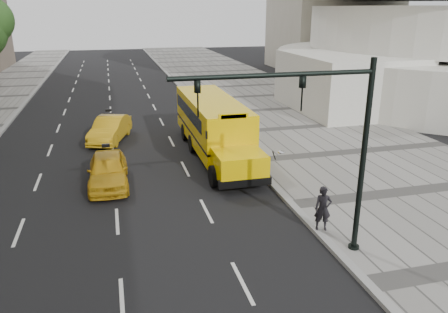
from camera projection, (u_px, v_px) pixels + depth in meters
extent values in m
plane|color=black|center=(135.00, 173.00, 21.54)|extent=(140.00, 140.00, 0.00)
cube|color=gray|center=(353.00, 153.00, 24.38)|extent=(12.00, 140.00, 0.15)
cube|color=gray|center=(251.00, 162.00, 22.95)|extent=(0.30, 140.00, 0.15)
cube|color=white|center=(346.00, 83.00, 34.04)|extent=(8.00, 10.00, 4.40)
cube|color=#F9C900|center=(212.00, 120.00, 24.41)|extent=(2.50, 9.00, 2.45)
cube|color=#F9C900|center=(239.00, 164.00, 19.59)|extent=(2.20, 2.00, 1.10)
cube|color=black|center=(245.00, 182.00, 18.96)|extent=(2.38, 0.25, 0.35)
cube|color=black|center=(212.00, 129.00, 24.58)|extent=(2.52, 9.00, 0.12)
cube|color=black|center=(233.00, 133.00, 20.19)|extent=(2.05, 0.10, 0.90)
cube|color=black|center=(210.00, 110.00, 24.72)|extent=(2.52, 7.50, 0.70)
cube|color=#F9C900|center=(233.00, 116.00, 19.92)|extent=(1.40, 0.12, 0.28)
ellipsoid|color=silver|center=(284.00, 154.00, 18.41)|extent=(0.32, 0.32, 0.14)
cylinder|color=black|center=(276.00, 157.00, 18.62)|extent=(0.36, 0.47, 0.58)
cylinder|color=black|center=(214.00, 176.00, 19.79)|extent=(0.30, 1.00, 1.00)
cylinder|color=black|center=(261.00, 172.00, 20.33)|extent=(0.30, 1.00, 1.00)
cylinder|color=black|center=(192.00, 144.00, 24.55)|extent=(0.30, 1.00, 1.00)
cylinder|color=black|center=(231.00, 141.00, 25.09)|extent=(0.30, 1.00, 1.00)
cylinder|color=black|center=(185.00, 132.00, 26.84)|extent=(0.30, 1.00, 1.00)
cylinder|color=black|center=(220.00, 130.00, 27.38)|extent=(0.30, 1.00, 1.00)
imported|color=gold|center=(108.00, 170.00, 19.87)|extent=(1.83, 4.38, 1.48)
imported|color=gold|center=(110.00, 129.00, 26.58)|extent=(2.85, 4.78, 1.49)
imported|color=black|center=(323.00, 209.00, 15.53)|extent=(0.68, 0.54, 1.64)
cylinder|color=black|center=(363.00, 162.00, 13.58)|extent=(0.18, 0.18, 6.40)
cylinder|color=black|center=(353.00, 248.00, 14.57)|extent=(0.36, 0.36, 0.25)
cylinder|color=black|center=(276.00, 75.00, 11.96)|extent=(6.00, 0.14, 0.14)
imported|color=black|center=(302.00, 94.00, 12.33)|extent=(0.16, 0.20, 1.00)
imported|color=black|center=(198.00, 99.00, 11.62)|extent=(0.16, 0.20, 1.00)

